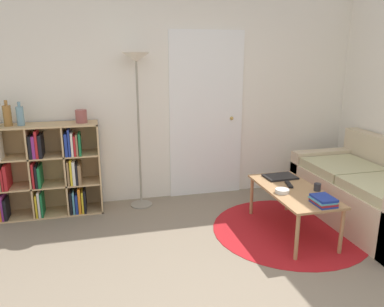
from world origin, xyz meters
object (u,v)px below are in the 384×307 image
couch (373,194)px  bottle_middle (7,115)px  bowl (282,191)px  vase_on_shelf (81,116)px  floor_lamp (137,77)px  bottle_right (20,116)px  laptop (280,177)px  cup (317,187)px  coffee_table (293,194)px  bookshelf (48,170)px

couch → bottle_middle: bearing=164.5°
bowl → vase_on_shelf: vase_on_shelf is taller
floor_lamp → bottle_right: (-1.22, 0.00, -0.38)m
bowl → laptop: bearing=65.3°
laptop → bottle_right: bottle_right is taller
bowl → cup: (0.36, -0.03, 0.02)m
coffee_table → bottle_right: 2.91m
coffee_table → laptop: laptop is taller
cup → bottle_middle: bearing=158.6°
laptop → bottle_middle: bottle_middle is taller
coffee_table → vase_on_shelf: vase_on_shelf is taller
bookshelf → laptop: size_ratio=3.24×
coffee_table → bowl: bearing=-158.0°
bookshelf → bottle_middle: bearing=-176.5°
couch → vase_on_shelf: (-2.98, 1.04, 0.80)m
floor_lamp → couch: floor_lamp is taller
cup → bottle_middle: (-2.94, 1.15, 0.64)m
coffee_table → vase_on_shelf: bearing=151.8°
bottle_right → cup: bearing=-22.2°
floor_lamp → couch: bearing=-23.4°
coffee_table → laptop: size_ratio=3.16×
cup → bowl: bearing=175.2°
bookshelf → floor_lamp: 1.42m
cup → bottle_right: size_ratio=0.30×
bottle_right → vase_on_shelf: bottle_right is taller
floor_lamp → cup: floor_lamp is taller
coffee_table → cup: (0.21, -0.09, 0.08)m
coffee_table → bottle_middle: bottle_middle is taller
bookshelf → vase_on_shelf: vase_on_shelf is taller
bookshelf → floor_lamp: floor_lamp is taller
bowl → bookshelf: bearing=153.1°
floor_lamp → bottle_right: 1.28m
bottle_middle → bottle_right: bottle_middle is taller
bookshelf → bottle_middle: size_ratio=4.12×
floor_lamp → laptop: floor_lamp is taller
coffee_table → laptop: (0.04, 0.36, 0.06)m
bottle_middle → couch: bearing=-15.5°
laptop → bottle_middle: bearing=165.8°
bowl → cup: 0.36m
bowl → bottle_middle: size_ratio=0.50×
laptop → bowl: bearing=-114.7°
coffee_table → vase_on_shelf: (-2.01, 1.08, 0.68)m
floor_lamp → laptop: size_ratio=5.18×
coffee_table → bottle_right: bottle_right is taller
floor_lamp → bowl: bearing=-42.1°
floor_lamp → coffee_table: floor_lamp is taller
coffee_table → vase_on_shelf: size_ratio=7.57×
floor_lamp → bottle_middle: size_ratio=6.58×
floor_lamp → couch: (2.36, -1.02, -1.21)m
bookshelf → couch: (3.38, -1.05, -0.21)m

